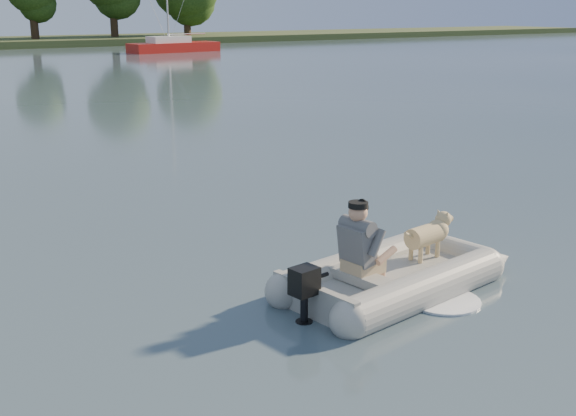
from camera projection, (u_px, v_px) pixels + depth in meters
water at (351, 309)px, 8.37m from camera, size 160.00×160.00×0.00m
dinghy at (397, 245)px, 8.88m from camera, size 4.84×3.72×1.31m
man at (358, 242)px, 8.45m from camera, size 0.77×0.68×1.01m
dog at (425, 239)px, 9.32m from camera, size 0.91×0.45×0.58m
outboard_motor at (304, 297)px, 7.96m from camera, size 0.43×0.33×0.74m
sailboat at (173, 46)px, 54.90m from camera, size 7.20×2.82×9.65m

